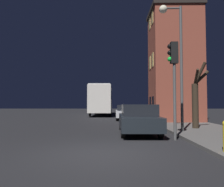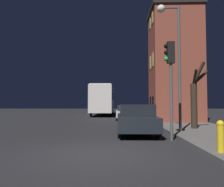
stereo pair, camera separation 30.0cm
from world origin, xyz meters
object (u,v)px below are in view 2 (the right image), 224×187
at_px(streetlamp, 173,45).
at_px(car_mid_lane, 126,112).
at_px(bus, 103,98).
at_px(car_near_lane, 136,119).
at_px(fire_hydrant, 221,135).
at_px(traffic_light, 170,69).
at_px(bare_tree, 195,99).

relative_size(streetlamp, car_mid_lane, 1.62).
xyz_separation_m(bus, car_near_lane, (2.87, -18.02, -1.47)).
distance_m(streetlamp, bus, 18.73).
xyz_separation_m(streetlamp, car_near_lane, (-1.91, -0.06, -3.78)).
height_order(streetlamp, fire_hydrant, streetlamp).
height_order(bus, fire_hydrant, bus).
bearing_deg(traffic_light, bare_tree, 56.76).
bearing_deg(traffic_light, car_mid_lane, 97.14).
height_order(traffic_light, bare_tree, traffic_light).
bearing_deg(car_near_lane, traffic_light, -57.29).
xyz_separation_m(streetlamp, traffic_light, (-0.63, -2.06, -1.59)).
bearing_deg(streetlamp, bus, 104.93).
xyz_separation_m(car_mid_lane, fire_hydrant, (2.16, -14.13, -0.12)).
distance_m(traffic_light, bare_tree, 4.09).
distance_m(traffic_light, bus, 20.46).
bearing_deg(bare_tree, fire_hydrant, -103.13).
bearing_deg(fire_hydrant, traffic_light, 104.78).
height_order(traffic_light, car_near_lane, traffic_light).
height_order(traffic_light, bus, traffic_light).
bearing_deg(traffic_light, fire_hydrant, -75.22).
xyz_separation_m(traffic_light, bus, (-4.16, 20.02, -0.72)).
relative_size(traffic_light, car_mid_lane, 1.02).
height_order(bus, car_mid_lane, bus).
xyz_separation_m(traffic_light, fire_hydrant, (0.73, -2.78, -2.34)).
height_order(streetlamp, bare_tree, streetlamp).
bearing_deg(car_mid_lane, traffic_light, -82.86).
distance_m(bare_tree, car_near_lane, 3.80).
distance_m(bus, fire_hydrant, 23.37).
bearing_deg(car_near_lane, bare_tree, 20.47).
bearing_deg(bare_tree, streetlamp, -141.20).
relative_size(traffic_light, bare_tree, 1.11).
bearing_deg(traffic_light, car_near_lane, 122.71).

